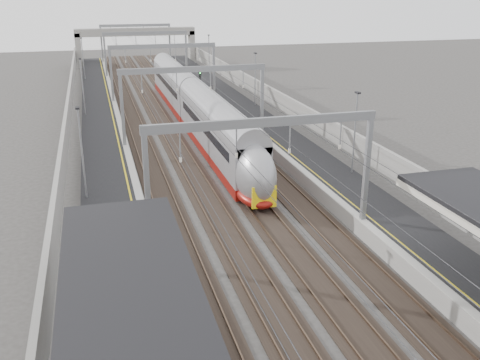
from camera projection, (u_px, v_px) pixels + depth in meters
platform_left at (104, 143)px, 49.41m from camera, size 4.00×120.00×1.00m
platform_right at (269, 131)px, 53.41m from camera, size 4.00×120.00×1.00m
tracks at (190, 141)px, 51.56m from camera, size 11.40×140.00×0.20m
overhead_line at (176, 68)px, 55.48m from camera, size 13.00×140.00×6.60m
overbridge at (136, 37)px, 99.62m from camera, size 22.00×2.20×6.90m
wall_left at (67, 134)px, 48.24m from camera, size 0.30×120.00×3.20m
wall_right at (299, 118)px, 53.83m from camera, size 0.30×120.00×3.20m
train at (197, 112)px, 54.51m from camera, size 2.63×47.99×4.17m
signal_green at (119, 82)px, 69.20m from camera, size 0.32×0.32×3.48m
signal_red_near at (188, 84)px, 68.35m from camera, size 0.32×0.32×3.48m
signal_red_far at (200, 79)px, 71.58m from camera, size 0.32×0.32×3.48m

